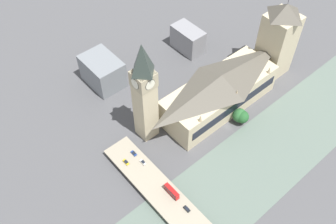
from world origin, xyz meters
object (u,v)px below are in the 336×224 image
(car_southbound_lead, at_px, (134,153))
(victoria_tower, at_px, (278,39))
(car_northbound_mid, at_px, (126,162))
(parliament_hall, at_px, (220,91))
(clock_tower, at_px, (144,92))
(double_decker_bus_lead, at_px, (172,191))
(car_southbound_mid, at_px, (143,162))
(road_bridge, at_px, (186,220))
(car_southbound_tail, at_px, (187,209))

(car_southbound_lead, bearing_deg, victoria_tower, -91.54)
(car_northbound_mid, bearing_deg, parliament_hall, -91.08)
(clock_tower, xyz_separation_m, car_northbound_mid, (-11.89, 25.12, -32.83))
(car_northbound_mid, bearing_deg, double_decker_bus_lead, -167.73)
(car_northbound_mid, height_order, car_southbound_mid, car_southbound_mid)
(parliament_hall, height_order, road_bridge, parliament_hall)
(car_southbound_mid, bearing_deg, victoria_tower, -87.59)
(car_southbound_mid, bearing_deg, car_southbound_tail, 179.35)
(clock_tower, height_order, victoria_tower, clock_tower)
(clock_tower, distance_m, car_southbound_mid, 41.56)
(car_southbound_tail, bearing_deg, car_southbound_lead, -0.23)
(double_decker_bus_lead, xyz_separation_m, car_northbound_mid, (32.42, 7.05, -1.91))
(parliament_hall, distance_m, clock_tower, 56.89)
(road_bridge, height_order, car_southbound_lead, car_southbound_lead)
(road_bridge, relative_size, double_decker_bus_lead, 12.49)
(road_bridge, xyz_separation_m, car_northbound_mid, (48.71, 3.19, 1.60))
(parliament_hall, distance_m, road_bridge, 86.76)
(parliament_hall, xyz_separation_m, car_southbound_tail, (-43.32, 68.09, -9.20))
(double_decker_bus_lead, bearing_deg, parliament_hall, -65.51)
(parliament_hall, relative_size, car_southbound_mid, 19.17)
(road_bridge, bearing_deg, car_southbound_mid, -5.79)
(road_bridge, height_order, car_southbound_mid, car_southbound_mid)
(car_southbound_lead, relative_size, car_southbound_mid, 0.98)
(car_northbound_mid, xyz_separation_m, car_southbound_tail, (-44.74, -7.03, -0.02))
(car_southbound_lead, distance_m, car_southbound_tail, 46.68)
(parliament_hall, xyz_separation_m, clock_tower, (13.30, 50.00, 23.65))
(car_northbound_mid, relative_size, car_southbound_lead, 1.09)
(car_southbound_lead, distance_m, car_southbound_mid, 8.45)
(car_southbound_lead, bearing_deg, car_southbound_mid, -178.28)
(car_southbound_lead, bearing_deg, double_decker_bus_lead, 179.72)
(double_decker_bus_lead, bearing_deg, victoria_tower, -75.78)
(road_bridge, distance_m, car_southbound_mid, 42.45)
(clock_tower, xyz_separation_m, car_southbound_tail, (-56.62, 18.09, -32.85))
(double_decker_bus_lead, xyz_separation_m, car_southbound_tail, (-12.31, 0.02, -1.93))
(parliament_hall, bearing_deg, road_bridge, 123.33)
(double_decker_bus_lead, bearing_deg, clock_tower, -22.19)
(victoria_tower, relative_size, double_decker_bus_lead, 5.83)
(clock_tower, xyz_separation_m, car_southbound_mid, (-18.40, 17.65, -32.82))
(victoria_tower, xyz_separation_m, car_southbound_mid, (-5.15, 122.21, -22.85))
(car_southbound_tail, bearing_deg, car_northbound_mid, 8.94)
(parliament_hall, height_order, double_decker_bus_lead, parliament_hall)
(victoria_tower, distance_m, road_bridge, 137.26)
(car_northbound_mid, bearing_deg, car_southbound_mid, -131.06)
(double_decker_bus_lead, distance_m, car_southbound_lead, 34.42)
(double_decker_bus_lead, distance_m, car_northbound_mid, 33.24)
(clock_tower, bearing_deg, victoria_tower, -97.22)
(double_decker_bus_lead, relative_size, car_southbound_lead, 2.47)
(parliament_hall, height_order, car_southbound_lead, parliament_hall)
(clock_tower, distance_m, car_northbound_mid, 43.02)
(car_southbound_lead, bearing_deg, road_bridge, 175.45)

